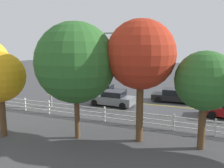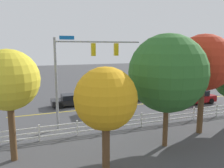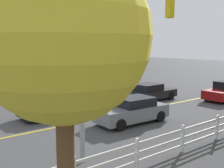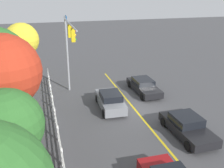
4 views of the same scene
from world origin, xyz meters
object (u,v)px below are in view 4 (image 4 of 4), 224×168
car_1 (110,101)px  tree_3 (22,40)px  tree_5 (3,72)px  tree_4 (7,126)px  car_3 (144,86)px  car_0 (187,126)px

car_1 → tree_3: bearing=42.3°
tree_3 → car_1: bearing=-140.0°
tree_5 → tree_4: bearing=-175.3°
car_3 → tree_4: size_ratio=0.88×
car_1 → tree_4: bearing=142.4°
car_3 → tree_5: tree_5 is taller
car_3 → tree_5: (-7.33, 11.16, 4.59)m
tree_3 → tree_5: (-12.78, 0.39, 0.65)m
car_0 → tree_5: bearing=-94.9°
car_0 → car_1: car_1 is taller
tree_3 → car_0: bearing=-141.6°
car_0 → tree_3: tree_3 is taller
car_1 → tree_5: size_ratio=0.60×
car_1 → car_3: (2.61, -4.00, -0.08)m
car_3 → tree_3: bearing=-117.6°
car_1 → tree_3: (8.05, 6.77, 3.86)m
car_0 → car_1: 6.63m
car_0 → tree_4: 11.57m
tree_3 → tree_5: bearing=178.3°
car_1 → car_0: bearing=-142.0°
car_3 → tree_4: 15.68m
car_1 → car_3: size_ratio=0.90×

